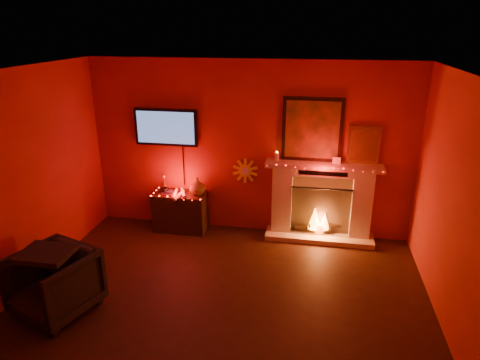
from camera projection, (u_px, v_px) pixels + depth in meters
The scene contains 6 objects.
room at pixel (209, 217), 4.28m from camera, with size 5.00×5.00×5.00m.
fireplace at pixel (321, 194), 6.51m from camera, with size 1.72×0.40×2.18m.
tv at pixel (166, 127), 6.66m from camera, with size 1.00×0.07×1.24m.
sunburst_clock at pixel (245, 171), 6.70m from camera, with size 0.40×0.03×0.40m.
console_table at pixel (181, 209), 6.88m from camera, with size 0.84×0.54×0.90m.
armchair at pixel (54, 283), 4.89m from camera, with size 0.81×0.83×0.76m, color black.
Camera 1 is at (0.99, -3.77, 3.17)m, focal length 32.00 mm.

